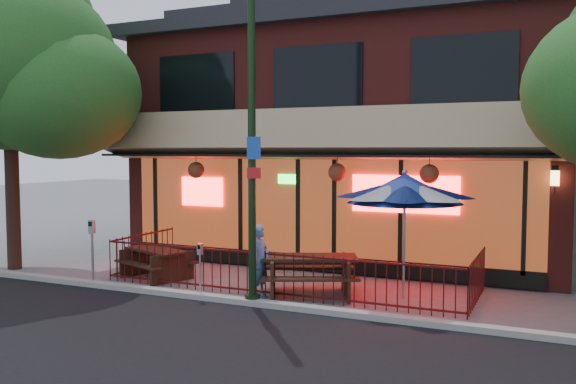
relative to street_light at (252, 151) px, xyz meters
The scene contains 12 objects.
ground 3.17m from the street_light, 90.34° to the left, with size 80.00×80.00×0.00m, color gray.
curb 3.09m from the street_light, 91.40° to the right, with size 80.00×0.25×0.12m, color #999993.
restaurant_building 7.58m from the street_light, 90.02° to the left, with size 12.96×9.49×8.05m.
patio_fence 2.68m from the street_light, 90.15° to the left, with size 8.44×2.62×1.00m.
street_light is the anchor object (origin of this frame).
street_tree_left 7.91m from the street_light, behind, with size 5.60×5.60×8.05m.
picnic_table_left 4.42m from the street_light, 159.49° to the left, with size 2.05×1.80×0.73m.
picnic_table_right 2.93m from the street_light, 54.97° to the left, with size 2.50×2.26×0.87m.
patio_umbrella 3.32m from the street_light, 32.23° to the left, with size 2.41×2.41×2.76m.
pedestrian 2.41m from the street_light, 98.72° to the left, with size 0.58×0.38×1.58m, color #567CAD.
parking_meter_near 2.67m from the street_light, behind, with size 0.11×0.09×1.17m.
parking_meter_far 4.70m from the street_light, behind, with size 0.17×0.15×1.54m.
Camera 1 is at (5.72, -11.34, 3.17)m, focal length 38.00 mm.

